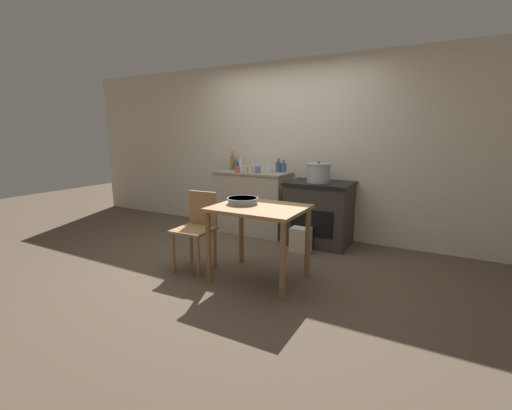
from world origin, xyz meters
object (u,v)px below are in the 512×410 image
at_px(mixing_bowl_large, 243,200).
at_px(bottle_center_left, 241,165).
at_px(flour_sack, 301,240).
at_px(chair, 197,227).
at_px(bottle_left, 284,168).
at_px(cup_end_right, 246,169).
at_px(bottle_center_right, 236,166).
at_px(cup_far_right, 258,170).
at_px(work_table, 259,219).
at_px(cup_mid_right, 250,169).
at_px(bottle_center, 279,167).
at_px(bottle_mid_left, 268,168).
at_px(stock_pot, 319,173).
at_px(cup_right, 237,169).
at_px(bottle_far_left, 232,162).
at_px(stove, 319,213).

bearing_deg(mixing_bowl_large, bottle_center_left, 121.80).
xyz_separation_m(flour_sack, mixing_bowl_large, (-0.29, -0.97, 0.66)).
height_order(chair, bottle_left, bottle_left).
xyz_separation_m(flour_sack, cup_end_right, (-1.04, 0.37, 0.83)).
relative_size(bottle_left, bottle_center_right, 1.08).
relative_size(mixing_bowl_large, bottle_center_left, 1.42).
bearing_deg(cup_far_right, work_table, -60.99).
xyz_separation_m(bottle_center_left, bottle_center_right, (-0.10, 0.03, -0.02)).
bearing_deg(cup_far_right, cup_mid_right, -157.45).
bearing_deg(bottle_center_left, bottle_center, 8.74).
xyz_separation_m(bottle_left, bottle_mid_left, (-0.21, -0.09, -0.00)).
bearing_deg(work_table, stock_pot, 83.59).
xyz_separation_m(bottle_mid_left, cup_right, (-0.41, -0.21, -0.03)).
height_order(stock_pot, bottle_far_left, bottle_far_left).
bearing_deg(cup_mid_right, bottle_mid_left, 41.11).
relative_size(stock_pot, mixing_bowl_large, 0.97).
distance_m(stock_pot, cup_right, 1.23).
distance_m(bottle_left, bottle_center_left, 0.72).
bearing_deg(stove, chair, -121.12).
distance_m(work_table, bottle_center_left, 2.01).
height_order(work_table, cup_end_right, cup_end_right).
height_order(cup_right, cup_end_right, cup_end_right).
bearing_deg(bottle_center, cup_end_right, -142.27).
bearing_deg(work_table, bottle_left, 105.93).
relative_size(work_table, flour_sack, 2.89).
relative_size(bottle_left, cup_far_right, 1.93).
distance_m(stock_pot, cup_mid_right, 1.03).
xyz_separation_m(chair, cup_end_right, (-0.21, 1.44, 0.51)).
distance_m(bottle_center_left, cup_right, 0.29).
distance_m(bottle_left, cup_right, 0.68).
bearing_deg(cup_right, cup_far_right, 13.86).
xyz_separation_m(bottle_far_left, cup_far_right, (0.59, -0.25, -0.07)).
distance_m(work_table, bottle_mid_left, 1.71).
relative_size(bottle_far_left, bottle_center_left, 1.29).
relative_size(bottle_left, bottle_center, 0.93).
height_order(bottle_center_right, cup_mid_right, bottle_center_right).
xyz_separation_m(stove, bottle_far_left, (-1.53, 0.19, 0.62)).
bearing_deg(mixing_bowl_large, work_table, -9.52).
bearing_deg(mixing_bowl_large, bottle_far_left, 125.61).
distance_m(chair, bottle_far_left, 1.90).
height_order(chair, bottle_center_right, bottle_center_right).
xyz_separation_m(bottle_far_left, bottle_center_left, (0.19, -0.05, -0.03)).
relative_size(work_table, cup_far_right, 9.58).
bearing_deg(chair, stove, 56.07).
height_order(bottle_center, cup_mid_right, bottle_center).
height_order(stock_pot, cup_right, stock_pot).
bearing_deg(bottle_far_left, cup_right, -47.85).
relative_size(stove, bottle_center_right, 5.07).
relative_size(stove, mixing_bowl_large, 2.64).
height_order(bottle_far_left, bottle_center_left, bottle_far_left).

